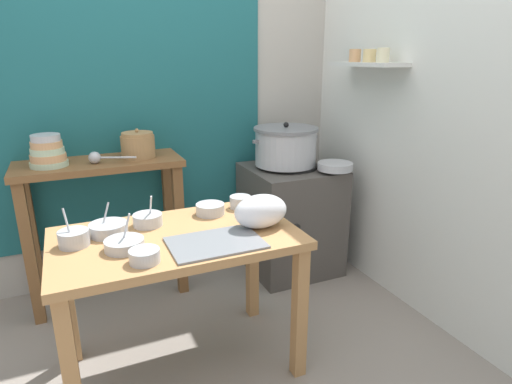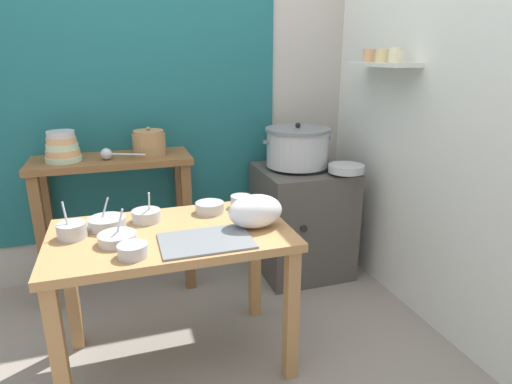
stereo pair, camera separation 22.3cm
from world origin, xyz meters
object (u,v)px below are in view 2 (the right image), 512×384
at_px(prep_bowl_2, 72,230).
at_px(ladle, 108,154).
at_px(stove_block, 301,220).
at_px(prep_bowl_3, 146,215).
at_px(prep_bowl_6, 133,250).
at_px(clay_pot, 149,143).
at_px(plastic_bag, 255,211).
at_px(prep_table, 172,253).
at_px(prep_bowl_5, 241,201).
at_px(serving_tray, 206,241).
at_px(prep_bowl_4, 107,222).
at_px(steamer_pot, 297,147).
at_px(bowl_stack_enamel, 62,148).
at_px(prep_bowl_1, 210,207).
at_px(back_shelf_table, 115,191).
at_px(prep_bowl_0, 117,238).
at_px(wide_pan, 346,168).

bearing_deg(prep_bowl_2, ladle, 77.16).
height_order(stove_block, prep_bowl_3, prep_bowl_3).
relative_size(prep_bowl_2, prep_bowl_6, 1.38).
xyz_separation_m(clay_pot, plastic_bag, (0.40, -0.94, -0.18)).
xyz_separation_m(prep_bowl_2, prep_bowl_6, (0.25, -0.28, -0.01)).
bearing_deg(prep_table, prep_bowl_5, 28.25).
height_order(prep_table, serving_tray, serving_tray).
xyz_separation_m(stove_block, ladle, (-1.26, 0.07, 0.55)).
bearing_deg(prep_bowl_4, prep_bowl_3, 11.51).
distance_m(steamer_pot, serving_tray, 1.25).
bearing_deg(steamer_pot, prep_table, -141.79).
distance_m(bowl_stack_enamel, prep_bowl_1, 1.01).
relative_size(back_shelf_table, prep_bowl_5, 8.47).
distance_m(prep_bowl_3, prep_bowl_5, 0.50).
relative_size(stove_block, prep_bowl_5, 6.88).
height_order(prep_bowl_5, prep_bowl_6, prep_bowl_5).
xyz_separation_m(back_shelf_table, prep_bowl_3, (0.15, -0.70, 0.07)).
bearing_deg(plastic_bag, back_shelf_table, 124.04).
height_order(back_shelf_table, prep_bowl_5, back_shelf_table).
bearing_deg(prep_table, prep_bowl_1, 39.94).
distance_m(stove_block, prep_bowl_5, 0.87).
relative_size(back_shelf_table, steamer_pot, 1.97).
distance_m(steamer_pot, clay_pot, 0.98).
relative_size(prep_bowl_0, prep_bowl_4, 0.96).
bearing_deg(prep_bowl_5, serving_tray, -125.18).
bearing_deg(stove_block, prep_table, -143.66).
relative_size(prep_table, prep_bowl_3, 6.87).
bearing_deg(stove_block, prep_bowl_4, -154.60).
distance_m(wide_pan, prep_bowl_2, 1.68).
bearing_deg(prep_bowl_5, back_shelf_table, 135.15).
distance_m(stove_block, clay_pot, 1.18).
height_order(prep_table, prep_bowl_3, prep_bowl_3).
relative_size(prep_table, wide_pan, 4.73).
relative_size(stove_block, prep_bowl_2, 4.66).
distance_m(clay_pot, prep_bowl_6, 1.12).
relative_size(prep_bowl_2, prep_bowl_4, 0.98).
distance_m(prep_table, steamer_pot, 1.25).
relative_size(steamer_pot, ladle, 1.87).
height_order(back_shelf_table, prep_bowl_4, back_shelf_table).
distance_m(bowl_stack_enamel, prep_bowl_5, 1.13).
relative_size(prep_bowl_1, prep_bowl_6, 1.21).
xyz_separation_m(prep_bowl_0, prep_bowl_5, (0.64, 0.29, 0.01)).
bearing_deg(serving_tray, ladle, 112.00).
bearing_deg(prep_bowl_0, clay_pot, 76.33).
relative_size(clay_pot, prep_bowl_6, 1.68).
bearing_deg(bowl_stack_enamel, clay_pot, 2.60).
bearing_deg(prep_bowl_6, prep_bowl_2, 131.60).
bearing_deg(back_shelf_table, prep_bowl_3, -77.97).
relative_size(prep_table, bowl_stack_enamel, 5.38).
bearing_deg(bowl_stack_enamel, prep_bowl_2, -83.88).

